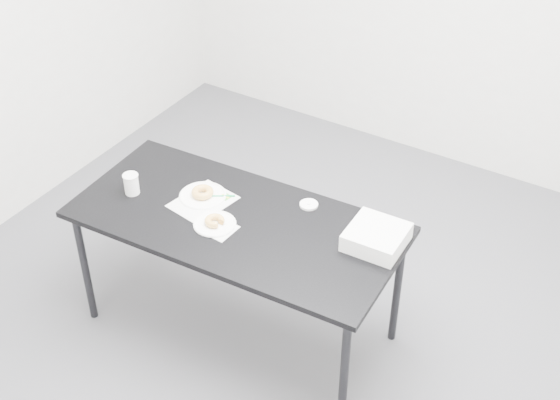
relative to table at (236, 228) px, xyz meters
The scene contains 13 objects.
floor 0.74m from the table, 47.31° to the left, with size 4.00×4.00×0.00m, color #4C4C52.
table is the anchor object (origin of this frame).
scorecard 0.24m from the table, behind, with size 0.24×0.31×0.00m, color silver.
logo_patch 0.20m from the table, 140.14° to the left, with size 0.05×0.05×0.00m, color green.
pen 0.21m from the table, 146.00° to the left, with size 0.01×0.01×0.14m, color #0B7D46.
napkin 0.13m from the table, 103.31° to the right, with size 0.15×0.15×0.00m, color silver.
plate_near 0.13m from the table, 126.59° to the right, with size 0.21×0.21×0.01m, color white.
donut_near 0.14m from the table, 126.59° to the right, with size 0.10×0.10×0.03m, color gold.
plate_far 0.27m from the table, 164.47° to the left, with size 0.24×0.24×0.01m, color white.
donut_far 0.28m from the table, 164.47° to the left, with size 0.11×0.11×0.04m, color gold.
coffee_cup 0.60m from the table, behind, with size 0.08×0.08×0.11m, color white.
cup_lid 0.39m from the table, 48.78° to the left, with size 0.09×0.09×0.01m, color white.
bakery_box 0.71m from the table, 15.73° to the left, with size 0.27×0.27×0.09m, color white.
Camera 1 is at (1.60, -2.66, 3.16)m, focal length 50.00 mm.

